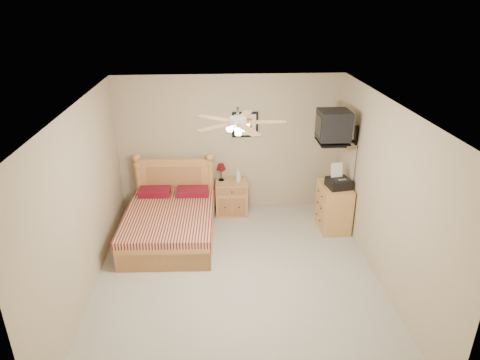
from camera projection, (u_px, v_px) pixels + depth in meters
name	position (u px, v px, depth m)	size (l,w,h in m)	color
floor	(237.00, 278.00, 6.13)	(4.50, 4.50, 0.00)	#A09C91
ceiling	(237.00, 107.00, 5.13)	(4.00, 4.50, 0.04)	white
wall_back	(230.00, 144.00, 7.69)	(4.00, 0.04, 2.50)	tan
wall_front	(253.00, 319.00, 3.57)	(4.00, 0.04, 2.50)	tan
wall_left	(83.00, 204.00, 5.51)	(0.04, 4.50, 2.50)	tan
wall_right	(385.00, 196.00, 5.75)	(0.04, 4.50, 2.50)	tan
bed	(169.00, 207.00, 6.86)	(1.39, 1.83, 1.18)	#C07939
nightstand	(232.00, 197.00, 7.84)	(0.58, 0.43, 0.62)	#B37741
table_lamp	(221.00, 172.00, 7.71)	(0.18, 0.18, 0.32)	#580C14
lotion_bottle	(238.00, 175.00, 7.66)	(0.10, 0.10, 0.27)	silver
framed_picture	(245.00, 125.00, 7.53)	(0.46, 0.04, 0.46)	black
dresser	(334.00, 207.00, 7.30)	(0.47, 0.68, 0.80)	#BA7F40
fax_machine	(339.00, 177.00, 7.00)	(0.36, 0.38, 0.38)	black
magazine_lower	(328.00, 178.00, 7.38)	(0.19, 0.26, 0.02)	tan
magazine_upper	(329.00, 177.00, 7.36)	(0.20, 0.27, 0.02)	gray
wall_tv	(343.00, 127.00, 6.73)	(0.56, 0.46, 0.58)	black
ceiling_fan	(238.00, 123.00, 5.00)	(1.14, 1.14, 0.28)	silver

